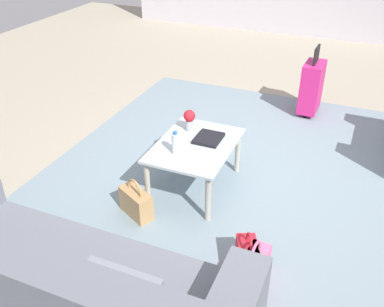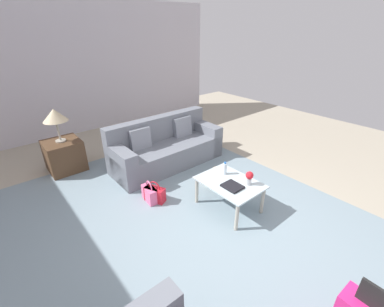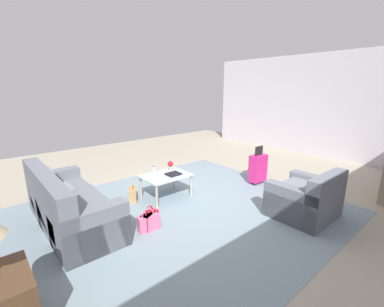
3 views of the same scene
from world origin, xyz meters
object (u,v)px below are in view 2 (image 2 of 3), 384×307
object	(u,v)px
flower_vase	(249,177)
handbag_red	(155,194)
handbag_pink	(150,194)
side_table	(64,155)
handbag_tan	(215,178)
couch	(165,148)
coffee_table	(229,185)
table_lamp	(55,116)
coffee_table_book	(232,186)
water_bottle	(225,169)

from	to	relation	value
flower_vase	handbag_red	world-z (taller)	flower_vase
handbag_pink	handbag_red	bearing A→B (deg)	-134.94
side_table	handbag_tan	bearing A→B (deg)	-141.01
couch	handbag_red	distance (m)	1.29
handbag_red	handbag_tan	size ratio (longest dim) A/B	1.00
handbag_tan	handbag_pink	distance (m)	1.16
handbag_red	flower_vase	bearing A→B (deg)	-139.67
coffee_table	handbag_red	size ratio (longest dim) A/B	2.52
side_table	flower_vase	bearing A→B (deg)	-151.35
table_lamp	coffee_table_book	bearing A→B (deg)	-154.07
couch	coffee_table	xyz separation A→B (m)	(-1.79, 0.10, 0.08)
flower_vase	handbag_pink	size ratio (longest dim) A/B	0.57
water_bottle	table_lamp	world-z (taller)	table_lamp
coffee_table	handbag_red	bearing A→B (deg)	41.74
water_bottle	flower_vase	distance (m)	0.42
coffee_table	handbag_red	xyz separation A→B (m)	(0.85, 0.76, -0.26)
coffee_table	side_table	size ratio (longest dim) A/B	1.46
water_bottle	coffee_table_book	size ratio (longest dim) A/B	0.77
water_bottle	handbag_pink	size ratio (longest dim) A/B	0.57
couch	handbag_red	world-z (taller)	couch
coffee_table	side_table	world-z (taller)	side_table
couch	coffee_table_book	size ratio (longest dim) A/B	8.25
coffee_table	handbag_tan	xyz separation A→B (m)	(0.58, -0.30, -0.26)
handbag_pink	water_bottle	bearing A→B (deg)	-127.66
side_table	handbag_red	bearing A→B (deg)	-159.16
water_bottle	side_table	size ratio (longest dim) A/B	0.33
water_bottle	handbag_tan	xyz separation A→B (m)	(0.38, -0.20, -0.42)
couch	handbag_pink	bearing A→B (deg)	134.07
couch	handbag_red	bearing A→B (deg)	137.71
coffee_table_book	handbag_red	distance (m)	1.23
coffee_table_book	side_table	size ratio (longest dim) A/B	0.43
water_bottle	side_table	bearing A→B (deg)	31.61
handbag_tan	handbag_red	bearing A→B (deg)	75.53
table_lamp	handbag_tan	bearing A→B (deg)	-141.01
coffee_table_book	handbag_pink	distance (m)	1.31
coffee_table	table_lamp	xyz separation A→B (m)	(2.80, 1.50, 0.68)
coffee_table	water_bottle	xyz separation A→B (m)	(0.20, -0.10, 0.16)
coffee_table	coffee_table_book	distance (m)	0.17
water_bottle	flower_vase	world-z (taller)	flower_vase
handbag_pink	table_lamp	bearing A→B (deg)	19.90
handbag_red	handbag_pink	distance (m)	0.08
coffee_table_book	handbag_pink	xyz separation A→B (m)	(1.03, 0.73, -0.34)
coffee_table_book	table_lamp	bearing A→B (deg)	26.01
couch	handbag_pink	xyz separation A→B (m)	(-0.89, 0.91, -0.19)
couch	handbag_red	size ratio (longest dim) A/B	6.10
handbag_pink	coffee_table	bearing A→B (deg)	-138.04
coffee_table_book	handbag_red	xyz separation A→B (m)	(0.97, 0.68, -0.34)
couch	coffee_table	distance (m)	1.80
coffee_table_book	handbag_tan	bearing A→B (deg)	-28.60
coffee_table_book	handbag_tan	xyz separation A→B (m)	(0.70, -0.38, -0.34)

